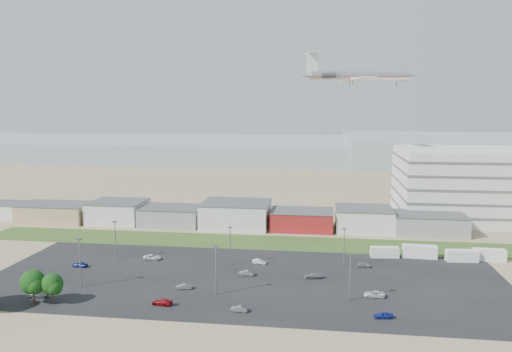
% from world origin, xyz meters
% --- Properties ---
extents(ground, '(700.00, 700.00, 0.00)m').
position_xyz_m(ground, '(0.00, 0.00, 0.00)').
color(ground, '#8C7A59').
rests_on(ground, ground).
extents(parking_lot, '(120.00, 50.00, 0.01)m').
position_xyz_m(parking_lot, '(5.00, 20.00, 0.01)').
color(parking_lot, black).
rests_on(parking_lot, ground).
extents(grass_strip, '(160.00, 16.00, 0.02)m').
position_xyz_m(grass_strip, '(0.00, 52.00, 0.01)').
color(grass_strip, '#334C1C').
rests_on(grass_strip, ground).
extents(hills_backdrop, '(700.00, 200.00, 9.00)m').
position_xyz_m(hills_backdrop, '(40.00, 315.00, 4.50)').
color(hills_backdrop, gray).
rests_on(hills_backdrop, ground).
extents(building_row, '(170.00, 20.00, 8.00)m').
position_xyz_m(building_row, '(-17.00, 71.00, 4.00)').
color(building_row, silver).
rests_on(building_row, ground).
extents(box_trailer_a, '(7.52, 2.93, 2.75)m').
position_xyz_m(box_trailer_a, '(39.20, 41.70, 1.38)').
color(box_trailer_a, silver).
rests_on(box_trailer_a, ground).
extents(box_trailer_b, '(8.93, 3.20, 3.30)m').
position_xyz_m(box_trailer_b, '(48.33, 42.65, 1.65)').
color(box_trailer_b, silver).
rests_on(box_trailer_b, ground).
extents(box_trailer_c, '(8.10, 3.04, 2.98)m').
position_xyz_m(box_trailer_c, '(58.59, 40.71, 1.49)').
color(box_trailer_c, silver).
rests_on(box_trailer_c, ground).
extents(box_trailer_d, '(8.19, 2.70, 3.05)m').
position_xyz_m(box_trailer_d, '(65.68, 42.29, 1.53)').
color(box_trailer_d, silver).
rests_on(box_trailer_d, ground).
extents(tree_right, '(5.31, 5.31, 7.96)m').
position_xyz_m(tree_right, '(-35.17, -0.35, 3.98)').
color(tree_right, black).
rests_on(tree_right, ground).
extents(tree_near, '(4.72, 4.72, 7.07)m').
position_xyz_m(tree_near, '(-31.36, 0.26, 3.54)').
color(tree_near, black).
rests_on(tree_near, ground).
extents(lightpole_front_l, '(1.30, 0.54, 11.01)m').
position_xyz_m(lightpole_front_l, '(-30.12, 9.78, 5.50)').
color(lightpole_front_l, slate).
rests_on(lightpole_front_l, ground).
extents(lightpole_front_m, '(1.25, 0.52, 10.65)m').
position_xyz_m(lightpole_front_m, '(0.55, 9.42, 5.33)').
color(lightpole_front_m, slate).
rests_on(lightpole_front_m, ground).
extents(lightpole_front_r, '(1.15, 0.48, 9.82)m').
position_xyz_m(lightpole_front_r, '(28.46, 9.96, 4.91)').
color(lightpole_front_r, slate).
rests_on(lightpole_front_r, ground).
extents(lightpole_back_l, '(1.19, 0.50, 10.14)m').
position_xyz_m(lightpole_back_l, '(-30.81, 30.26, 5.07)').
color(lightpole_back_l, slate).
rests_on(lightpole_back_l, ground).
extents(lightpole_back_m, '(1.15, 0.48, 9.75)m').
position_xyz_m(lightpole_back_m, '(-0.25, 29.88, 4.87)').
color(lightpole_back_m, slate).
rests_on(lightpole_back_m, ground).
extents(lightpole_back_r, '(1.16, 0.49, 9.90)m').
position_xyz_m(lightpole_back_r, '(28.12, 31.73, 4.95)').
color(lightpole_back_r, slate).
rests_on(lightpole_back_r, ground).
extents(airliner, '(50.61, 39.91, 13.26)m').
position_xyz_m(airliner, '(35.23, 100.41, 51.06)').
color(airliner, silver).
extents(parked_car_0, '(4.45, 2.06, 1.24)m').
position_xyz_m(parked_car_0, '(33.70, 12.53, 0.62)').
color(parked_car_0, silver).
rests_on(parked_car_0, ground).
extents(parked_car_2, '(3.70, 1.85, 1.21)m').
position_xyz_m(parked_car_2, '(34.38, 1.87, 0.61)').
color(parked_car_2, navy).
rests_on(parked_car_2, ground).
extents(parked_car_3, '(4.41, 2.23, 1.23)m').
position_xyz_m(parked_car_3, '(-9.07, 2.38, 0.61)').
color(parked_car_3, maroon).
rests_on(parked_car_3, ground).
extents(parked_car_4, '(3.64, 1.65, 1.16)m').
position_xyz_m(parked_car_4, '(-7.17, 11.58, 0.58)').
color(parked_car_4, '#595B5E').
rests_on(parked_car_4, ground).
extents(parked_car_5, '(3.97, 1.97, 1.30)m').
position_xyz_m(parked_car_5, '(-37.12, 22.98, 0.65)').
color(parked_car_5, navy).
rests_on(parked_car_5, ground).
extents(parked_car_7, '(3.87, 1.59, 1.25)m').
position_xyz_m(parked_car_7, '(4.99, 22.30, 0.62)').
color(parked_car_7, '#595B5E').
rests_on(parked_car_7, ground).
extents(parked_car_8, '(3.63, 1.59, 1.22)m').
position_xyz_m(parked_car_8, '(33.08, 32.45, 0.61)').
color(parked_car_8, '#A5A5AA').
rests_on(parked_car_8, ground).
extents(parked_car_9, '(4.73, 2.28, 1.30)m').
position_xyz_m(parked_car_9, '(-21.35, 31.33, 0.65)').
color(parked_car_9, silver).
rests_on(parked_car_9, ground).
extents(parked_car_10, '(3.93, 1.66, 1.13)m').
position_xyz_m(parked_car_10, '(-35.78, 2.78, 0.57)').
color(parked_car_10, '#595B5E').
rests_on(parked_car_10, ground).
extents(parked_car_11, '(3.67, 1.64, 1.17)m').
position_xyz_m(parked_car_11, '(6.93, 31.65, 0.58)').
color(parked_car_11, silver).
rests_on(parked_car_11, ground).
extents(parked_car_12, '(4.29, 2.09, 1.20)m').
position_xyz_m(parked_car_12, '(20.61, 22.46, 0.60)').
color(parked_car_12, '#A5A5AA').
rests_on(parked_car_12, ground).
extents(parked_car_13, '(3.49, 1.39, 1.13)m').
position_xyz_m(parked_car_13, '(6.88, 1.23, 0.56)').
color(parked_car_13, '#595B5E').
rests_on(parked_car_13, ground).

